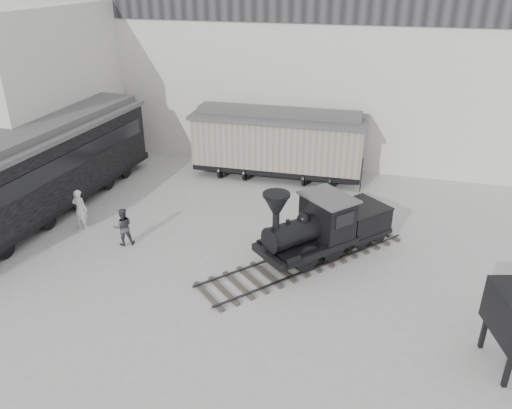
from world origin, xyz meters
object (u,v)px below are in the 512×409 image
(passenger_coach, at_px, (44,169))
(visitor_a, at_px, (80,209))
(locomotive, at_px, (320,230))
(boxcar, at_px, (278,142))
(visitor_b, at_px, (123,227))

(passenger_coach, relative_size, visitor_a, 7.96)
(locomotive, bearing_deg, boxcar, 155.37)
(boxcar, bearing_deg, visitor_a, -131.97)
(boxcar, distance_m, visitor_b, 10.29)
(boxcar, bearing_deg, locomotive, -67.28)
(visitor_a, bearing_deg, visitor_b, 162.22)
(passenger_coach, distance_m, visitor_a, 2.97)
(boxcar, height_order, passenger_coach, passenger_coach)
(locomotive, xyz_separation_m, visitor_b, (-8.12, -1.18, -0.38))
(passenger_coach, height_order, visitor_a, passenger_coach)
(visitor_b, bearing_deg, passenger_coach, -55.39)
(passenger_coach, xyz_separation_m, visitor_a, (2.43, -1.16, -1.24))
(boxcar, relative_size, visitor_a, 5.08)
(passenger_coach, bearing_deg, visitor_a, -22.23)
(visitor_a, bearing_deg, locomotive, -177.88)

